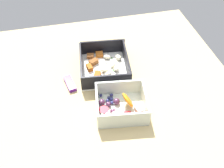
% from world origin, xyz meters
% --- Properties ---
extents(table_surface, '(0.80, 0.80, 0.02)m').
position_xyz_m(table_surface, '(0.00, 0.00, 0.01)').
color(table_surface, tan).
rests_on(table_surface, ground).
extents(pasta_container, '(0.20, 0.18, 0.06)m').
position_xyz_m(pasta_container, '(0.08, 0.01, 0.04)').
color(pasta_container, white).
rests_on(pasta_container, table_surface).
extents(fruit_bowl, '(0.15, 0.16, 0.06)m').
position_xyz_m(fruit_bowl, '(-0.11, 0.00, 0.04)').
color(fruit_bowl, silver).
rests_on(fruit_bowl, table_surface).
extents(candy_bar, '(0.07, 0.04, 0.01)m').
position_xyz_m(candy_bar, '(0.03, 0.14, 0.03)').
color(candy_bar, '#51197A').
rests_on(candy_bar, table_surface).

